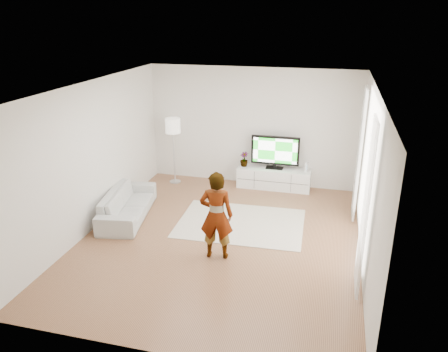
% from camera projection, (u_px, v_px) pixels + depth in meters
% --- Properties ---
extents(floor, '(6.00, 6.00, 0.00)m').
position_uv_depth(floor, '(220.00, 239.00, 8.12)').
color(floor, '#9A6745').
rests_on(floor, ground).
extents(ceiling, '(6.00, 6.00, 0.00)m').
position_uv_depth(ceiling, '(220.00, 88.00, 7.13)').
color(ceiling, white).
rests_on(ceiling, wall_back).
extents(wall_left, '(0.02, 6.00, 2.80)m').
position_uv_depth(wall_left, '(92.00, 157.00, 8.21)').
color(wall_left, silver).
rests_on(wall_left, floor).
extents(wall_right, '(0.02, 6.00, 2.80)m').
position_uv_depth(wall_right, '(369.00, 181.00, 7.05)').
color(wall_right, silver).
rests_on(wall_right, floor).
extents(wall_back, '(5.00, 0.02, 2.80)m').
position_uv_depth(wall_back, '(252.00, 127.00, 10.35)').
color(wall_back, silver).
rests_on(wall_back, floor).
extents(wall_front, '(5.00, 0.02, 2.80)m').
position_uv_depth(wall_front, '(152.00, 255.00, 4.91)').
color(wall_front, silver).
rests_on(wall_front, floor).
extents(window, '(0.01, 2.60, 2.50)m').
position_uv_depth(window, '(368.00, 172.00, 7.31)').
color(window, white).
rests_on(window, wall_right).
extents(curtain_near, '(0.04, 0.70, 2.60)m').
position_uv_depth(curtain_near, '(365.00, 209.00, 6.18)').
color(curtain_near, white).
rests_on(curtain_near, floor).
extents(curtain_far, '(0.04, 0.70, 2.60)m').
position_uv_depth(curtain_far, '(359.00, 154.00, 8.54)').
color(curtain_far, white).
rests_on(curtain_far, floor).
extents(media_console, '(1.72, 0.49, 0.49)m').
position_uv_depth(media_console, '(274.00, 178.00, 10.41)').
color(media_console, white).
rests_on(media_console, floor).
extents(television, '(1.13, 0.22, 0.78)m').
position_uv_depth(television, '(275.00, 151.00, 10.20)').
color(television, black).
rests_on(television, media_console).
extents(game_console, '(0.09, 0.16, 0.21)m').
position_uv_depth(game_console, '(307.00, 167.00, 10.11)').
color(game_console, white).
rests_on(game_console, media_console).
extents(potted_plant, '(0.23, 0.23, 0.35)m').
position_uv_depth(potted_plant, '(244.00, 159.00, 10.43)').
color(potted_plant, '#3F7238').
rests_on(potted_plant, media_console).
extents(rug, '(2.53, 1.86, 0.01)m').
position_uv_depth(rug, '(241.00, 223.00, 8.72)').
color(rug, beige).
rests_on(rug, floor).
extents(player, '(0.60, 0.43, 1.54)m').
position_uv_depth(player, '(216.00, 215.00, 7.27)').
color(player, '#334772').
rests_on(player, rug).
extents(sofa, '(1.09, 2.05, 0.57)m').
position_uv_depth(sofa, '(128.00, 204.00, 8.91)').
color(sofa, '#B2B2AD').
rests_on(sofa, floor).
extents(floor_lamp, '(0.36, 0.36, 1.61)m').
position_uv_depth(floor_lamp, '(173.00, 129.00, 10.36)').
color(floor_lamp, silver).
rests_on(floor_lamp, floor).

